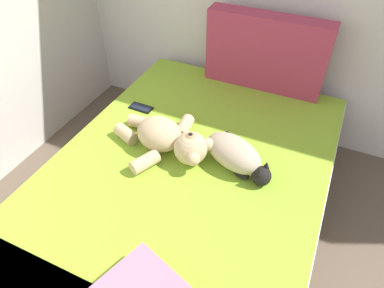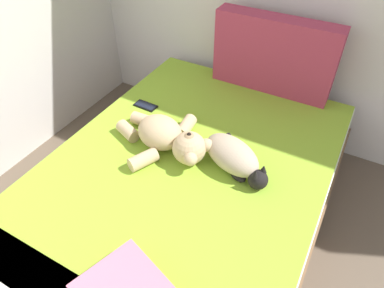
# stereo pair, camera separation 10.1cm
# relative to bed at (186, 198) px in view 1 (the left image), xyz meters

# --- Properties ---
(bed) EXTENTS (1.45, 2.09, 0.47)m
(bed) POSITION_rel_bed_xyz_m (0.00, 0.00, 0.00)
(bed) COLOR brown
(bed) RESTS_ON ground_plane
(patterned_cushion) EXTENTS (0.79, 0.14, 0.49)m
(patterned_cushion) POSITION_rel_bed_xyz_m (0.13, 0.95, 0.48)
(patterned_cushion) COLOR #A5334C
(patterned_cushion) RESTS_ON bed
(cat) EXTENTS (0.42, 0.37, 0.15)m
(cat) POSITION_rel_bed_xyz_m (0.22, 0.14, 0.31)
(cat) COLOR tan
(cat) RESTS_ON bed
(teddy_bear) EXTENTS (0.59, 0.51, 0.19)m
(teddy_bear) POSITION_rel_bed_xyz_m (-0.15, 0.09, 0.32)
(teddy_bear) COLOR tan
(teddy_bear) RESTS_ON bed
(cell_phone) EXTENTS (0.15, 0.08, 0.01)m
(cell_phone) POSITION_rel_bed_xyz_m (-0.49, 0.37, 0.24)
(cell_phone) COLOR black
(cell_phone) RESTS_ON bed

